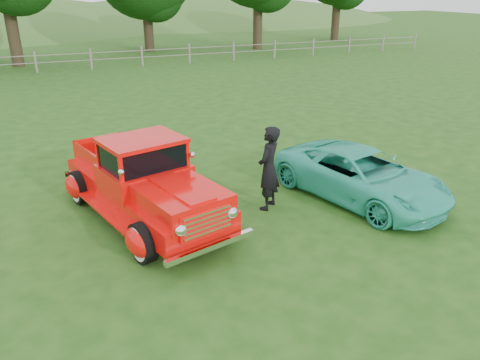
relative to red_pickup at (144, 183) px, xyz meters
name	(u,v)px	position (x,y,z in m)	size (l,w,h in m)	color
ground	(227,248)	(1.12, -1.84, -0.80)	(140.00, 140.00, 0.00)	#1D4713
distant_hills	(30,63)	(-2.96, 57.63, -5.34)	(116.00, 60.00, 18.00)	#395F23
fence_line	(91,59)	(1.12, 20.16, -0.19)	(48.00, 0.12, 1.20)	gray
red_pickup	(144,183)	(0.00, 0.00, 0.00)	(3.15, 5.27, 1.78)	black
teal_sedan	(361,175)	(4.76, -0.92, -0.22)	(1.92, 4.16, 1.16)	#30C1A3
man	(269,168)	(2.59, -0.54, 0.14)	(0.68, 0.45, 1.86)	black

